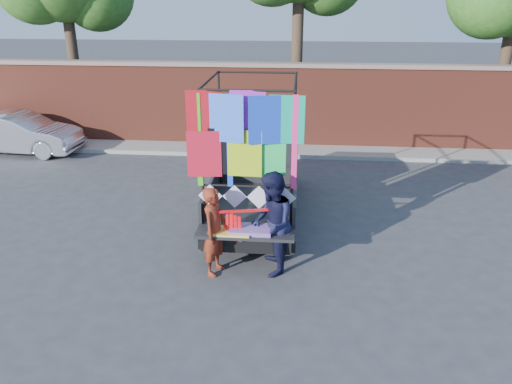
# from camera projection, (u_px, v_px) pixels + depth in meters

# --- Properties ---
(ground) EXTENTS (90.00, 90.00, 0.00)m
(ground) POSITION_uv_depth(u_px,v_px,m) (235.00, 248.00, 9.58)
(ground) COLOR #38383A
(ground) RESTS_ON ground
(brick_wall) EXTENTS (30.00, 0.45, 2.61)m
(brick_wall) POSITION_uv_depth(u_px,v_px,m) (263.00, 105.00, 15.57)
(brick_wall) COLOR brown
(brick_wall) RESTS_ON ground
(curb) EXTENTS (30.00, 1.20, 0.12)m
(curb) POSITION_uv_depth(u_px,v_px,m) (261.00, 150.00, 15.39)
(curb) COLOR gray
(curb) RESTS_ON ground
(pickup_truck) EXTENTS (1.99, 4.99, 3.14)m
(pickup_truck) POSITION_uv_depth(u_px,v_px,m) (259.00, 176.00, 11.07)
(pickup_truck) COLOR black
(pickup_truck) RESTS_ON ground
(sedan) EXTENTS (3.78, 1.54, 1.22)m
(sedan) POSITION_uv_depth(u_px,v_px,m) (20.00, 133.00, 15.13)
(sedan) COLOR silver
(sedan) RESTS_ON ground
(woman) EXTENTS (0.53, 0.66, 1.58)m
(woman) POSITION_uv_depth(u_px,v_px,m) (215.00, 231.00, 8.49)
(woman) COLOR maroon
(woman) RESTS_ON ground
(man) EXTENTS (0.80, 0.97, 1.83)m
(man) POSITION_uv_depth(u_px,v_px,m) (272.00, 224.00, 8.47)
(man) COLOR black
(man) RESTS_ON ground
(streamer_bundle) EXTENTS (0.86, 0.22, 0.60)m
(streamer_bundle) POSITION_uv_depth(u_px,v_px,m) (237.00, 221.00, 8.42)
(streamer_bundle) COLOR #F90D13
(streamer_bundle) RESTS_ON ground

